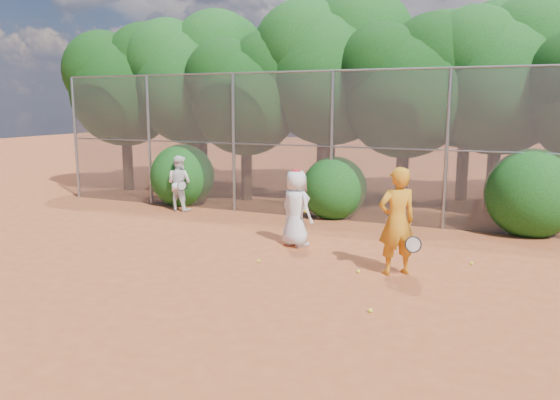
% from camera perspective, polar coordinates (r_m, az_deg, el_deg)
% --- Properties ---
extents(ground, '(80.00, 80.00, 0.00)m').
position_cam_1_polar(ground, '(9.39, -0.49, -9.51)').
color(ground, '#A54A25').
rests_on(ground, ground).
extents(fence_back, '(20.05, 0.09, 4.03)m').
position_cam_1_polar(fence_back, '(14.61, 8.72, 5.64)').
color(fence_back, gray).
rests_on(fence_back, ground).
extents(tree_0, '(4.38, 3.81, 6.00)m').
position_cam_1_polar(tree_0, '(20.75, -15.82, 11.84)').
color(tree_0, black).
rests_on(tree_0, ground).
extents(tree_1, '(4.64, 4.03, 6.35)m').
position_cam_1_polar(tree_1, '(19.71, -9.10, 12.88)').
color(tree_1, black).
rests_on(tree_1, ground).
extents(tree_2, '(3.99, 3.47, 5.47)m').
position_cam_1_polar(tree_2, '(17.84, -3.39, 11.44)').
color(tree_2, black).
rests_on(tree_2, ground).
extents(tree_3, '(4.89, 4.26, 6.70)m').
position_cam_1_polar(tree_3, '(17.85, 5.53, 14.02)').
color(tree_3, black).
rests_on(tree_3, ground).
extents(tree_4, '(4.19, 3.64, 5.73)m').
position_cam_1_polar(tree_4, '(16.61, 13.20, 11.90)').
color(tree_4, black).
rests_on(tree_4, ground).
extents(tree_5, '(4.51, 3.92, 6.17)m').
position_cam_1_polar(tree_5, '(17.15, 22.19, 12.34)').
color(tree_5, black).
rests_on(tree_5, ground).
extents(tree_9, '(4.83, 4.20, 6.62)m').
position_cam_1_polar(tree_9, '(22.20, -8.07, 13.02)').
color(tree_9, black).
rests_on(tree_9, ground).
extents(tree_10, '(5.15, 4.48, 7.06)m').
position_cam_1_polar(tree_10, '(20.27, 4.77, 14.20)').
color(tree_10, black).
rests_on(tree_10, ground).
extents(tree_11, '(4.64, 4.03, 6.35)m').
position_cam_1_polar(tree_11, '(18.81, 19.24, 12.60)').
color(tree_11, black).
rests_on(tree_11, ground).
extents(bush_0, '(2.00, 2.00, 2.00)m').
position_cam_1_polar(bush_0, '(17.42, -10.16, 2.81)').
color(bush_0, '#114513').
rests_on(bush_0, ground).
extents(bush_1, '(1.80, 1.80, 1.80)m').
position_cam_1_polar(bush_1, '(15.27, 5.70, 1.54)').
color(bush_1, '#114513').
rests_on(bush_1, ground).
extents(bush_2, '(2.20, 2.20, 2.20)m').
position_cam_1_polar(bush_2, '(14.53, 24.83, 1.02)').
color(bush_2, '#114513').
rests_on(bush_2, ground).
extents(player_yellow, '(0.95, 0.83, 2.01)m').
position_cam_1_polar(player_yellow, '(10.28, 12.12, -2.19)').
color(player_yellow, orange).
rests_on(player_yellow, ground).
extents(player_teen, '(0.99, 0.84, 1.74)m').
position_cam_1_polar(player_teen, '(12.10, 1.70, -0.83)').
color(player_teen, white).
rests_on(player_teen, ground).
extents(player_white, '(0.88, 0.72, 1.64)m').
position_cam_1_polar(player_white, '(16.44, -10.49, 1.74)').
color(player_white, white).
rests_on(player_white, ground).
extents(ball_0, '(0.07, 0.07, 0.07)m').
position_cam_1_polar(ball_0, '(10.44, 8.17, -7.39)').
color(ball_0, yellow).
rests_on(ball_0, ground).
extents(ball_1, '(0.07, 0.07, 0.07)m').
position_cam_1_polar(ball_1, '(11.49, 19.39, -6.24)').
color(ball_1, yellow).
rests_on(ball_1, ground).
extents(ball_2, '(0.07, 0.07, 0.07)m').
position_cam_1_polar(ball_2, '(8.59, 9.42, -11.32)').
color(ball_2, yellow).
rests_on(ball_2, ground).
extents(ball_4, '(0.07, 0.07, 0.07)m').
position_cam_1_polar(ball_4, '(10.99, -2.24, -6.39)').
color(ball_4, yellow).
rests_on(ball_4, ground).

